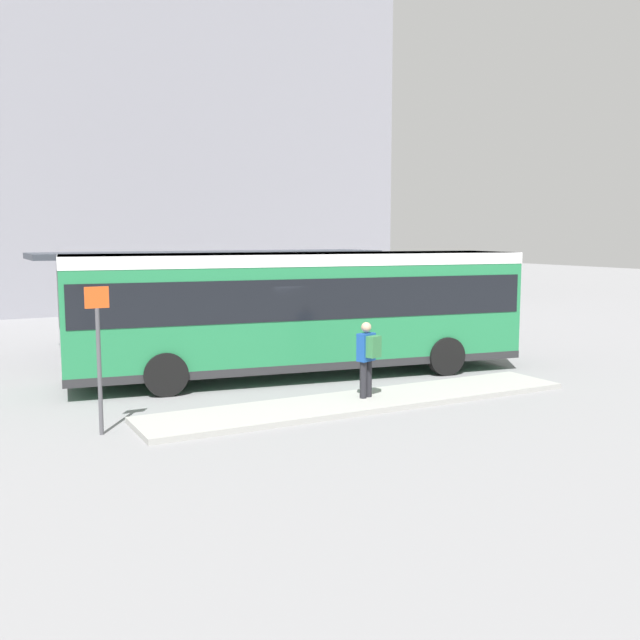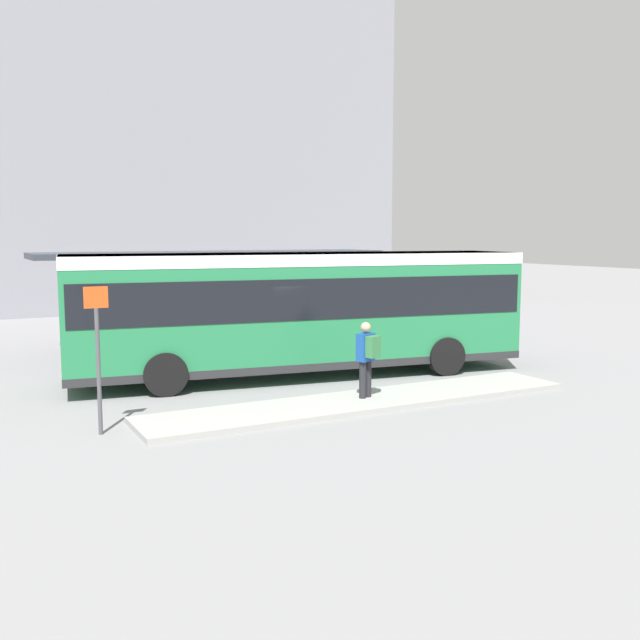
# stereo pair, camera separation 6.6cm
# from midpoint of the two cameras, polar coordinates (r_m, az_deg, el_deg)

# --- Properties ---
(ground_plane) EXTENTS (120.00, 120.00, 0.00)m
(ground_plane) POSITION_cam_midpoint_polar(r_m,az_deg,el_deg) (19.10, -1.69, -4.49)
(ground_plane) COLOR gray
(curb_island) EXTENTS (10.19, 1.80, 0.12)m
(curb_island) POSITION_cam_midpoint_polar(r_m,az_deg,el_deg) (15.99, 3.51, -6.51)
(curb_island) COLOR #9E9E99
(curb_island) RESTS_ON ground_plane
(city_bus) EXTENTS (12.22, 4.26, 3.27)m
(city_bus) POSITION_cam_midpoint_polar(r_m,az_deg,el_deg) (18.83, -1.68, 1.21)
(city_bus) COLOR #237A47
(city_bus) RESTS_ON ground_plane
(pedestrian_waiting) EXTENTS (0.49, 0.52, 1.70)m
(pedestrian_waiting) POSITION_cam_midpoint_polar(r_m,az_deg,el_deg) (15.89, 3.71, -2.79)
(pedestrian_waiting) COLOR #232328
(pedestrian_waiting) RESTS_ON curb_island
(bicycle_blue) EXTENTS (0.48, 1.53, 0.66)m
(bicycle_blue) POSITION_cam_midpoint_polar(r_m,az_deg,el_deg) (27.03, 11.97, -0.57)
(bicycle_blue) COLOR black
(bicycle_blue) RESTS_ON ground_plane
(bicycle_yellow) EXTENTS (0.48, 1.51, 0.66)m
(bicycle_yellow) POSITION_cam_midpoint_polar(r_m,az_deg,el_deg) (27.70, 10.92, -0.38)
(bicycle_yellow) COLOR black
(bicycle_yellow) RESTS_ON ground_plane
(bicycle_white) EXTENTS (0.48, 1.63, 0.71)m
(bicycle_white) POSITION_cam_midpoint_polar(r_m,az_deg,el_deg) (28.38, 9.97, -0.14)
(bicycle_white) COLOR black
(bicycle_white) RESTS_ON ground_plane
(station_shelter) EXTENTS (11.59, 2.59, 3.20)m
(station_shelter) POSITION_cam_midpoint_polar(r_m,az_deg,el_deg) (24.07, -8.53, 5.13)
(station_shelter) COLOR #383D47
(station_shelter) RESTS_ON ground_plane
(potted_planter_near_shelter) EXTENTS (0.73, 0.73, 1.26)m
(potted_planter_near_shelter) POSITION_cam_midpoint_polar(r_m,az_deg,el_deg) (20.84, -16.75, -1.96)
(potted_planter_near_shelter) COLOR slate
(potted_planter_near_shelter) RESTS_ON ground_plane
(potted_planter_far_side) EXTENTS (0.77, 0.77, 1.17)m
(potted_planter_far_side) POSITION_cam_midpoint_polar(r_m,az_deg,el_deg) (22.46, -3.73, -1.22)
(potted_planter_far_side) COLOR slate
(potted_planter_far_side) RESTS_ON ground_plane
(platform_sign) EXTENTS (0.44, 0.08, 2.80)m
(platform_sign) POSITION_cam_midpoint_polar(r_m,az_deg,el_deg) (13.90, -17.41, -2.54)
(platform_sign) COLOR #4C4C51
(platform_sign) RESTS_ON ground_plane
(station_building) EXTENTS (24.22, 13.46, 19.63)m
(station_building) POSITION_cam_midpoint_polar(r_m,az_deg,el_deg) (42.89, -13.74, 14.78)
(station_building) COLOR gray
(station_building) RESTS_ON ground_plane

